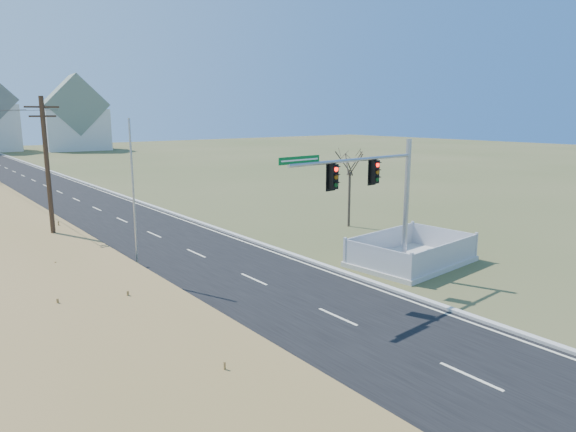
# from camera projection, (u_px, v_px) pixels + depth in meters

# --- Properties ---
(ground) EXTENTS (260.00, 260.00, 0.00)m
(ground) POSITION_uv_depth(u_px,v_px,m) (306.00, 304.00, 22.08)
(ground) COLOR #434B24
(ground) RESTS_ON ground
(road) EXTENTS (8.00, 180.00, 0.06)m
(road) POSITION_uv_depth(u_px,v_px,m) (37.00, 182.00, 60.87)
(road) COLOR black
(road) RESTS_ON ground
(curb) EXTENTS (0.30, 180.00, 0.18)m
(curb) POSITION_uv_depth(u_px,v_px,m) (74.00, 179.00, 63.34)
(curb) COLOR #B2AFA8
(curb) RESTS_ON ground
(utility_pole_near) EXTENTS (1.80, 0.26, 9.00)m
(utility_pole_near) POSITION_uv_depth(u_px,v_px,m) (48.00, 174.00, 28.90)
(utility_pole_near) COLOR #422D1E
(utility_pole_near) RESTS_ON ground
(condo_ne) EXTENTS (14.12, 10.51, 16.52)m
(condo_ne) POSITION_uv_depth(u_px,v_px,m) (76.00, 119.00, 113.42)
(condo_ne) COLOR silver
(condo_ne) RESTS_ON ground
(traffic_signal_mast) EXTENTS (8.59, 0.93, 6.85)m
(traffic_signal_mast) POSITION_uv_depth(u_px,v_px,m) (383.00, 196.00, 24.01)
(traffic_signal_mast) COLOR #9EA0A5
(traffic_signal_mast) RESTS_ON ground
(fence_enclosure) EXTENTS (6.88, 4.99, 1.49)m
(fence_enclosure) POSITION_uv_depth(u_px,v_px,m) (411.00, 258.00, 27.99)
(fence_enclosure) COLOR #B7B5AD
(fence_enclosure) RESTS_ON ground
(open_sign) EXTENTS (0.53, 0.19, 0.67)m
(open_sign) POSITION_uv_depth(u_px,v_px,m) (398.00, 263.00, 26.80)
(open_sign) COLOR white
(open_sign) RESTS_ON ground
(flagpole) EXTENTS (0.35, 0.35, 7.84)m
(flagpole) POSITION_uv_depth(u_px,v_px,m) (135.00, 218.00, 24.55)
(flagpole) COLOR #B7B5AD
(flagpole) RESTS_ON ground
(bare_tree) EXTENTS (2.23, 2.23, 5.91)m
(bare_tree) POSITION_uv_depth(u_px,v_px,m) (350.00, 161.00, 36.29)
(bare_tree) COLOR #4C3F33
(bare_tree) RESTS_ON ground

